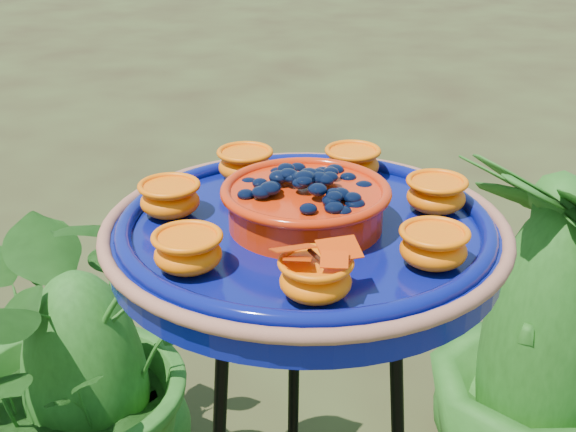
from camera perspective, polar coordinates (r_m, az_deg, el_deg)
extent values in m
torus|color=black|center=(1.04, 1.22, -3.56)|extent=(0.32, 0.32, 0.02)
cylinder|color=#080F61|center=(1.03, 1.24, -1.82)|extent=(0.55, 0.55, 0.04)
torus|color=#A26449|center=(1.02, 1.25, -0.82)|extent=(0.52, 0.52, 0.02)
torus|color=#080F61|center=(1.01, 1.25, -0.59)|extent=(0.48, 0.48, 0.02)
cylinder|color=red|center=(1.01, 1.26, 0.54)|extent=(0.22, 0.22, 0.05)
torus|color=red|center=(1.00, 1.27, 1.82)|extent=(0.21, 0.21, 0.01)
ellipsoid|color=black|center=(0.99, 1.28, 2.17)|extent=(0.17, 0.17, 0.04)
ellipsoid|color=#FF7402|center=(1.07, 10.47, 1.31)|extent=(0.08, 0.08, 0.04)
cylinder|color=orange|center=(1.06, 10.55, 2.26)|extent=(0.07, 0.07, 0.01)
ellipsoid|color=#FF7402|center=(1.16, 4.60, 3.61)|extent=(0.08, 0.08, 0.04)
cylinder|color=orange|center=(1.16, 4.63, 4.50)|extent=(0.07, 0.07, 0.01)
ellipsoid|color=#FF7402|center=(1.15, -3.06, 3.51)|extent=(0.08, 0.08, 0.04)
cylinder|color=orange|center=(1.15, -3.08, 4.41)|extent=(0.07, 0.07, 0.01)
ellipsoid|color=#FF7402|center=(1.05, -8.39, 1.02)|extent=(0.08, 0.08, 0.04)
cylinder|color=orange|center=(1.04, -8.45, 1.99)|extent=(0.07, 0.07, 0.01)
ellipsoid|color=#FF7402|center=(0.91, -7.12, -2.74)|extent=(0.08, 0.08, 0.04)
cylinder|color=orange|center=(0.90, -7.18, -1.65)|extent=(0.07, 0.07, 0.01)
ellipsoid|color=#FF7402|center=(0.85, 1.97, -4.68)|extent=(0.08, 0.08, 0.04)
cylinder|color=orange|center=(0.84, 1.99, -3.53)|extent=(0.07, 0.07, 0.01)
ellipsoid|color=#FF7402|center=(0.93, 10.30, -2.41)|extent=(0.08, 0.08, 0.04)
cylinder|color=orange|center=(0.92, 10.39, -1.34)|extent=(0.07, 0.07, 0.01)
cylinder|color=black|center=(0.83, 2.00, -2.86)|extent=(0.02, 0.03, 0.00)
cube|color=#E23F04|center=(0.84, 0.35, -2.29)|extent=(0.05, 0.04, 0.01)
cube|color=#E23F04|center=(0.84, 3.67, -2.34)|extent=(0.05, 0.04, 0.01)
imported|color=#1D4A13|center=(1.88, -14.47, -9.07)|extent=(1.03, 0.99, 0.88)
imported|color=#1D4A13|center=(1.91, 17.80, -8.64)|extent=(0.70, 0.70, 0.90)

